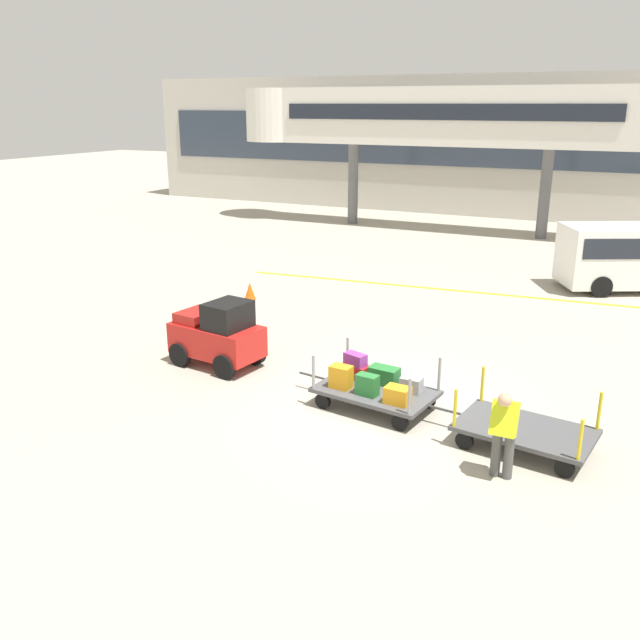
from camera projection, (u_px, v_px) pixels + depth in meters
ground_plane at (383, 406)px, 13.71m from camera, size 120.00×120.00×0.00m
apron_lead_line at (466, 291)px, 22.07m from camera, size 14.99×1.56×0.01m
terminal_building at (567, 148)px, 34.86m from camera, size 49.31×2.51×7.31m
jet_bridge at (411, 117)px, 31.93m from camera, size 18.98×3.00×6.57m
baggage_tug at (218, 335)px, 15.62m from camera, size 2.23×1.48×1.58m
baggage_cart_lead at (374, 385)px, 13.52m from camera, size 3.07×1.71×1.10m
baggage_cart_middle at (524, 430)px, 11.93m from camera, size 3.07×1.71×1.10m
baggage_handler at (504, 430)px, 10.80m from camera, size 0.40×0.44×1.56m
shuttle_van at (639, 253)px, 21.94m from camera, size 5.14×3.87×2.10m
safety_cone_near at (250, 291)px, 21.09m from camera, size 0.36×0.36×0.55m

